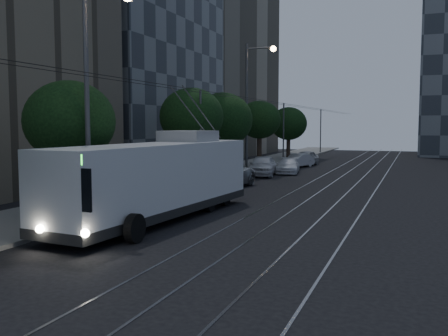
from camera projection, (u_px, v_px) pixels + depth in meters
ground at (221, 226)px, 19.21m from camera, size 120.00×120.00×0.00m
sidewalk at (226, 172)px, 40.48m from camera, size 5.00×90.00×0.15m
tram_rails at (352, 177)px, 36.88m from camera, size 4.52×90.00×0.02m
overhead_wires at (256, 130)px, 39.27m from camera, size 2.23×90.00×6.00m
building_glass_mid at (116, 20)px, 45.32m from camera, size 14.40×18.40×26.80m
building_tan_far at (204, 18)px, 63.54m from camera, size 14.40×22.40×34.80m
trolleybus at (159, 179)px, 20.48m from camera, size 3.48×12.24×5.63m
pickup_silver at (222, 176)px, 30.69m from camera, size 2.97×5.64×1.51m
car_white_a at (263, 166)px, 38.07m from camera, size 2.59×4.84×1.57m
car_white_b at (288, 166)px, 40.06m from camera, size 2.32×4.37×1.21m
car_white_c at (298, 161)px, 45.55m from camera, size 2.59×4.01×1.25m
car_white_d at (305, 158)px, 47.62m from camera, size 2.14×4.36×1.43m
tree_1 at (70, 122)px, 21.38m from camera, size 3.88×3.88×5.80m
tree_2 at (192, 117)px, 31.69m from camera, size 4.08×4.08×6.24m
tree_3 at (222, 120)px, 37.43m from camera, size 4.54×4.54×6.31m
tree_4 at (259, 120)px, 45.25m from camera, size 3.85×3.85×6.09m
tree_5 at (289, 124)px, 55.47m from camera, size 4.07×4.07×5.85m
streetlamp_near at (95, 82)px, 19.34m from camera, size 2.24×0.44×9.16m
streetlamp_far at (252, 96)px, 39.35m from camera, size 2.47×0.44×10.25m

